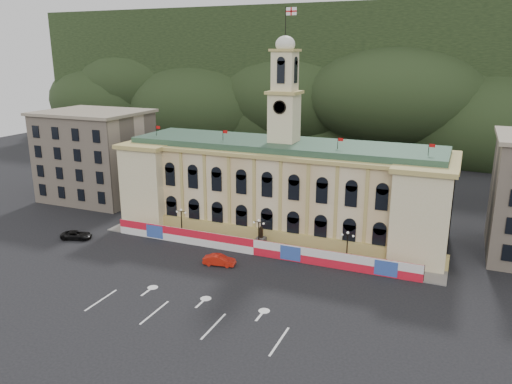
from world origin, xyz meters
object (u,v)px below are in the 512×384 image
at_px(lamp_center, 259,232).
at_px(black_suv, 77,235).
at_px(red_sedan, 219,260).
at_px(statue, 261,241).

height_order(lamp_center, black_suv, lamp_center).
bearing_deg(black_suv, red_sedan, -108.70).
bearing_deg(lamp_center, black_suv, -166.25).
relative_size(lamp_center, black_suv, 0.93).
height_order(lamp_center, red_sedan, lamp_center).
xyz_separation_m(lamp_center, black_suv, (-30.00, -7.34, -2.37)).
bearing_deg(lamp_center, statue, 90.00).
distance_m(lamp_center, black_suv, 30.98).
distance_m(statue, lamp_center, 2.14).
height_order(statue, red_sedan, statue).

